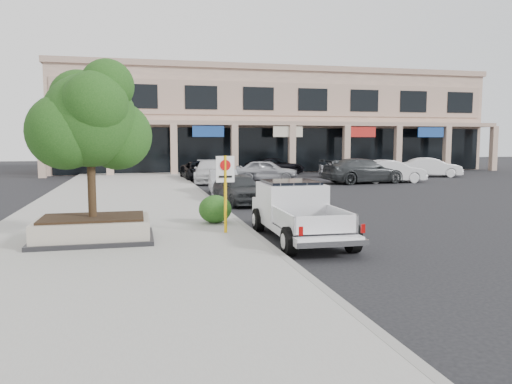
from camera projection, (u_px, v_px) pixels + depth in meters
ground at (308, 238)px, 14.83m from camera, size 120.00×120.00×0.00m
sidewalk at (123, 213)px, 19.36m from camera, size 8.00×52.00×0.15m
curb at (223, 210)px, 20.27m from camera, size 0.20×52.00×0.15m
strip_mall at (271, 121)px, 49.01m from camera, size 40.55×12.43×9.50m
planter at (93, 229)px, 13.67m from camera, size 3.20×2.20×0.68m
planter_tree at (95, 121)px, 13.54m from camera, size 2.90×2.55×4.00m
no_parking_sign at (225, 183)px, 14.78m from camera, size 0.55×0.09×2.30m
hedge at (215, 209)px, 16.59m from camera, size 1.10×0.99×0.93m
pickup_truck at (300, 212)px, 14.39m from camera, size 2.06×5.36×1.68m
curb_car_a at (239, 189)px, 22.69m from camera, size 2.13×4.26×1.39m
curb_car_b at (223, 182)px, 26.36m from camera, size 1.78×4.18×1.34m
curb_car_c at (210, 171)px, 33.86m from camera, size 2.84×5.53×1.53m
curb_car_d at (199, 171)px, 35.93m from camera, size 2.51×5.03×1.37m
lot_car_a at (267, 170)px, 35.29m from camera, size 4.77×3.16×1.51m
lot_car_b at (391, 171)px, 34.01m from camera, size 4.75×1.85×1.54m
lot_car_c at (364, 171)px, 33.57m from camera, size 5.95×2.93×1.67m
lot_car_d at (275, 166)px, 42.01m from camera, size 5.29×3.01×1.39m
lot_car_e at (345, 168)px, 38.77m from camera, size 4.48×2.65×1.43m
lot_car_f at (431, 167)px, 39.28m from camera, size 4.83×2.89×1.50m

